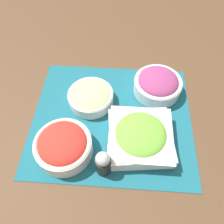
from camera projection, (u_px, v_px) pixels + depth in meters
ground_plane at (112, 118)px, 0.71m from camera, size 3.00×3.00×0.00m
placemat at (112, 118)px, 0.70m from camera, size 0.51×0.44×0.00m
onion_bowl at (158, 84)px, 0.74m from camera, size 0.16×0.16×0.07m
lettuce_bowl at (140, 136)px, 0.63m from camera, size 0.20×0.20×0.07m
cucumber_bowl at (91, 96)px, 0.72m from camera, size 0.15×0.15×0.05m
tomato_bowl at (63, 145)px, 0.61m from camera, size 0.16×0.16×0.08m
pepper_shaker at (103, 163)px, 0.57m from camera, size 0.04×0.04×0.09m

